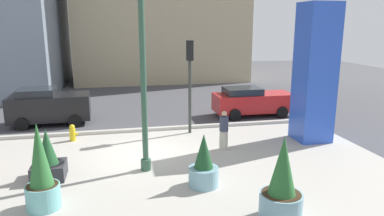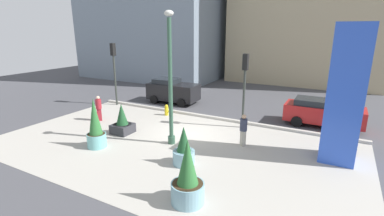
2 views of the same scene
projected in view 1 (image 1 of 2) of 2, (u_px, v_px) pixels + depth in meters
ground_plane at (138, 127)px, 18.01m from camera, size 60.00×60.00×0.00m
plaza_pavement at (148, 174)px, 12.29m from camera, size 18.00×10.00×0.02m
curb_strip at (139, 130)px, 17.15m from camera, size 18.00×0.24×0.16m
lamp_post at (143, 82)px, 11.92m from camera, size 0.44×0.44×6.48m
art_pillar_blue at (315, 74)px, 15.32m from camera, size 1.41×1.41×5.93m
potted_plant_by_pillar at (204, 166)px, 11.23m from camera, size 0.95×0.95×1.73m
potted_plant_near_right at (48, 160)px, 11.80m from camera, size 1.05×1.05×1.71m
potted_plant_curbside at (41, 174)px, 9.77m from camera, size 0.93×0.93×2.49m
potted_plant_near_left at (282, 188)px, 9.25m from camera, size 1.13×1.13×2.29m
fire_hydrant at (73, 133)px, 15.72m from camera, size 0.36×0.26×0.75m
traffic_light_corner at (190, 72)px, 16.31m from camera, size 0.28×0.42×4.33m
car_passing_lane at (49, 106)px, 18.26m from camera, size 4.01×2.19×1.89m
car_curb_west at (252, 101)px, 20.03m from camera, size 4.40×1.97×1.61m
pedestrian_crossing at (224, 128)px, 14.48m from camera, size 0.51×0.51×1.64m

